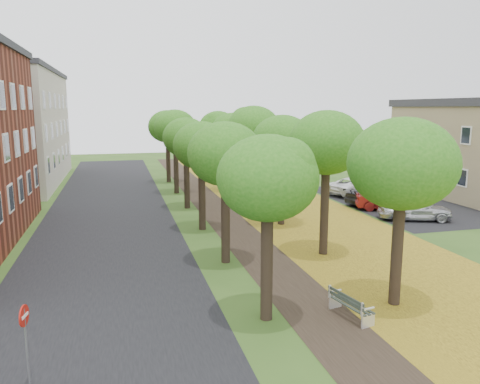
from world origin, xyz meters
TOP-DOWN VIEW (x-y plane):
  - ground at (0.00, 0.00)m, footprint 120.00×120.00m
  - street_asphalt at (-7.50, 15.00)m, footprint 8.00×70.00m
  - footpath at (0.00, 15.00)m, footprint 3.20×70.00m
  - leaf_verge at (5.00, 15.00)m, footprint 7.50×70.00m
  - parking_lot at (13.50, 16.00)m, footprint 9.00×16.00m
  - tree_row_west at (-2.20, 15.00)m, footprint 3.44×33.44m
  - tree_row_east at (2.60, 15.00)m, footprint 3.44×33.44m
  - building_cream at (-17.00, 33.00)m, footprint 10.30×20.30m
  - bench at (0.51, -0.63)m, footprint 0.89×1.89m
  - street_sign at (-9.16, -2.03)m, footprint 0.15×0.55m
  - car_silver at (11.00, 10.90)m, footprint 4.69×3.10m
  - car_red at (11.00, 13.87)m, footprint 4.59×3.07m
  - car_grey at (11.00, 15.89)m, footprint 4.86×3.18m
  - car_white at (11.72, 19.57)m, footprint 5.53×3.89m

SIDE VIEW (x-z plane):
  - ground at x=0.00m, z-range 0.00..0.00m
  - street_asphalt at x=-7.50m, z-range 0.00..0.01m
  - parking_lot at x=13.50m, z-range 0.00..0.01m
  - footpath at x=0.00m, z-range 0.00..0.01m
  - leaf_verge at x=5.00m, z-range 0.00..0.01m
  - bench at x=0.51m, z-range 0.02..0.88m
  - car_grey at x=11.00m, z-range 0.00..1.31m
  - car_white at x=11.72m, z-range 0.00..1.40m
  - car_red at x=11.00m, z-range 0.00..1.43m
  - car_silver at x=11.00m, z-range 0.00..1.48m
  - street_sign at x=-9.16m, z-range 0.50..2.62m
  - tree_row_west at x=-2.20m, z-range 1.71..8.18m
  - tree_row_east at x=2.60m, z-range 1.71..8.18m
  - building_cream at x=-17.00m, z-range 0.01..10.41m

